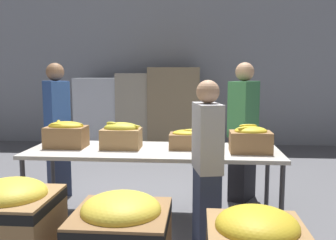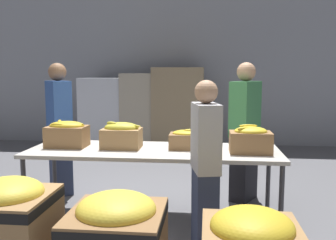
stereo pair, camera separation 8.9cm
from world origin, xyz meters
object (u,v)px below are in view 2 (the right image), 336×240
at_px(donation_bin_0, 9,234).
at_px(pallet_stack_0, 179,110).
at_px(volunteer_1, 205,167).
at_px(banana_box_0, 67,134).
at_px(banana_box_2, 187,139).
at_px(pallet_stack_2, 145,112).
at_px(volunteer_0, 59,129).
at_px(banana_box_3, 250,140).
at_px(banana_box_1, 121,135).
at_px(volunteer_2, 245,133).
at_px(sorting_table, 153,153).
at_px(pallet_stack_1, 106,114).

xyz_separation_m(donation_bin_0, pallet_stack_0, (0.81, 5.26, 0.38)).
bearing_deg(volunteer_1, banana_box_0, 55.02).
xyz_separation_m(banana_box_0, banana_box_2, (1.34, 0.03, -0.04)).
relative_size(volunteer_1, pallet_stack_2, 0.97).
distance_m(banana_box_0, volunteer_0, 0.84).
xyz_separation_m(banana_box_2, banana_box_3, (0.66, -0.14, 0.03)).
bearing_deg(pallet_stack_0, volunteer_1, -82.56).
distance_m(banana_box_1, donation_bin_0, 1.69).
height_order(banana_box_0, banana_box_2, banana_box_0).
relative_size(banana_box_3, volunteer_2, 0.24).
relative_size(sorting_table, banana_box_0, 6.20).
height_order(sorting_table, pallet_stack_1, pallet_stack_1).
relative_size(banana_box_1, volunteer_1, 0.29).
bearing_deg(pallet_stack_0, pallet_stack_2, -179.07).
distance_m(volunteer_1, pallet_stack_0, 4.41).
bearing_deg(banana_box_0, volunteer_0, 117.83).
bearing_deg(volunteer_1, banana_box_3, -50.89).
distance_m(banana_box_1, banana_box_3, 1.38).
xyz_separation_m(volunteer_0, volunteer_1, (1.93, -1.41, -0.09)).
height_order(volunteer_1, pallet_stack_1, volunteer_1).
bearing_deg(donation_bin_0, banana_box_2, 53.27).
relative_size(volunteer_1, pallet_stack_0, 0.90).
height_order(banana_box_0, volunteer_0, volunteer_0).
xyz_separation_m(banana_box_1, volunteer_2, (1.40, 0.73, -0.07)).
bearing_deg(banana_box_2, donation_bin_0, -126.73).
relative_size(banana_box_1, banana_box_3, 1.04).
xyz_separation_m(banana_box_3, volunteer_2, (0.02, 0.84, -0.06)).
relative_size(banana_box_3, pallet_stack_0, 0.25).
distance_m(banana_box_1, pallet_stack_2, 3.71).
bearing_deg(banana_box_2, pallet_stack_2, 106.44).
bearing_deg(donation_bin_0, banana_box_1, 73.30).
bearing_deg(sorting_table, banana_box_1, 176.23).
distance_m(banana_box_0, banana_box_1, 0.62).
bearing_deg(banana_box_1, banana_box_3, -4.39).
relative_size(sorting_table, banana_box_1, 6.13).
distance_m(banana_box_2, donation_bin_0, 2.03).
relative_size(volunteer_1, volunteer_2, 0.89).
height_order(volunteer_0, donation_bin_0, volunteer_0).
bearing_deg(donation_bin_0, banana_box_0, 95.66).
height_order(banana_box_1, pallet_stack_0, pallet_stack_0).
relative_size(banana_box_2, pallet_stack_0, 0.22).
height_order(banana_box_1, volunteer_0, volunteer_0).
xyz_separation_m(sorting_table, volunteer_0, (-1.37, 0.77, 0.12)).
distance_m(volunteer_2, pallet_stack_0, 3.15).
bearing_deg(pallet_stack_1, sorting_table, -67.38).
relative_size(sorting_table, pallet_stack_1, 1.81).
bearing_deg(banana_box_3, volunteer_0, 160.30).
bearing_deg(sorting_table, volunteer_0, 150.52).
relative_size(banana_box_1, pallet_stack_1, 0.29).
xyz_separation_m(banana_box_1, volunteer_0, (-1.01, 0.75, -0.07)).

